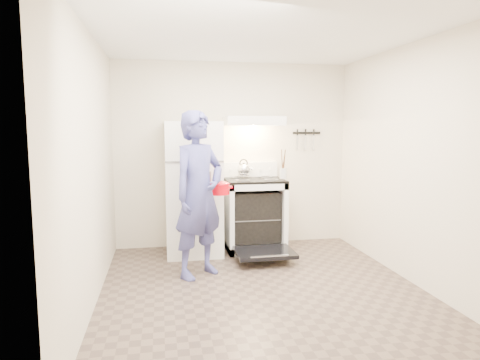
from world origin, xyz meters
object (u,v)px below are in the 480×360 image
person (199,194)px  dutch_oven (219,189)px  refrigerator (193,188)px  tea_kettle (244,169)px  stove_body (254,215)px

person → dutch_oven: (0.25, 0.26, 0.01)m
refrigerator → tea_kettle: 0.74m
stove_body → person: (-0.81, -0.90, 0.44)m
stove_body → dutch_oven: (-0.56, -0.64, 0.46)m
person → dutch_oven: person is taller
refrigerator → tea_kettle: refrigerator is taller
person → tea_kettle: bearing=18.7°
stove_body → person: size_ratio=0.51×
refrigerator → dutch_oven: (0.25, -0.61, 0.07)m
person → refrigerator: bearing=52.8°
stove_body → tea_kettle: bearing=135.0°
tea_kettle → person: size_ratio=0.14×
stove_body → dutch_oven: dutch_oven is taller
stove_body → tea_kettle: (-0.12, 0.12, 0.62)m
refrigerator → dutch_oven: bearing=-67.8°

